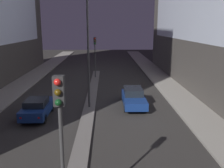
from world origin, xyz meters
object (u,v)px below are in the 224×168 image
at_px(car_left_lane, 38,107).
at_px(traffic_light_mid, 95,48).
at_px(traffic_light_near, 60,121).
at_px(car_right_lane, 133,97).
at_px(street_lamp, 88,31).

bearing_deg(car_left_lane, traffic_light_mid, 75.27).
height_order(traffic_light_near, car_right_lane, traffic_light_near).
height_order(traffic_light_mid, car_right_lane, traffic_light_mid).
distance_m(traffic_light_near, street_lamp, 12.61).
distance_m(traffic_light_near, car_left_lane, 11.55).
xyz_separation_m(traffic_light_mid, car_left_lane, (-3.66, -13.92, -3.09)).
xyz_separation_m(traffic_light_near, car_right_lane, (3.66, 12.96, -3.08)).
relative_size(car_left_lane, car_right_lane, 0.89).
height_order(street_lamp, car_left_lane, street_lamp).
bearing_deg(traffic_light_near, street_lamp, 90.00).
xyz_separation_m(traffic_light_mid, car_right_lane, (3.66, -11.47, -3.08)).
distance_m(car_left_lane, car_right_lane, 7.72).
height_order(traffic_light_near, traffic_light_mid, same).
height_order(traffic_light_mid, street_lamp, street_lamp).
relative_size(street_lamp, car_left_lane, 2.25).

